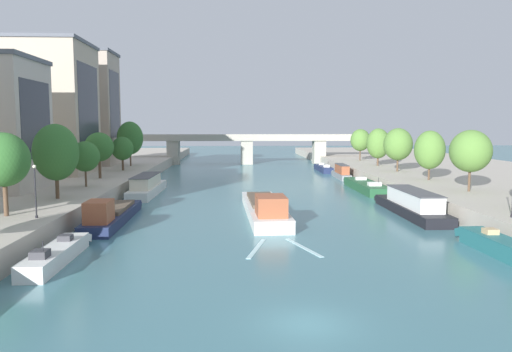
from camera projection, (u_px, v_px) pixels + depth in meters
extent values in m
plane|color=#42757F|center=(308.00, 324.00, 23.11)|extent=(400.00, 400.00, 0.00)
cube|color=#B7AD9E|center=(25.00, 180.00, 75.94)|extent=(36.00, 170.00, 1.90)
cube|color=#B7AD9E|center=(474.00, 177.00, 79.38)|extent=(36.00, 170.00, 1.90)
cube|color=silver|center=(264.00, 210.00, 50.97)|extent=(4.13, 18.93, 1.13)
cube|color=silver|center=(256.00, 195.00, 60.63)|extent=(3.38, 1.35, 0.93)
cube|color=silver|center=(264.00, 204.00, 50.90)|extent=(4.20, 18.93, 0.06)
cube|color=#9E5133|center=(271.00, 206.00, 44.46)|extent=(2.76, 3.85, 1.77)
cube|color=black|center=(269.00, 200.00, 46.31)|extent=(2.11, 0.10, 0.50)
cube|color=brown|center=(262.00, 200.00, 52.75)|extent=(3.06, 9.87, 0.36)
cylinder|color=#232328|center=(276.00, 208.00, 45.29)|extent=(0.07, 0.07, 1.10)
cube|color=silver|center=(303.00, 247.00, 37.56)|extent=(2.18, 5.82, 0.03)
cube|color=silver|center=(257.00, 248.00, 37.27)|extent=(1.82, 5.91, 0.03)
cube|color=silver|center=(56.00, 256.00, 33.31)|extent=(1.84, 9.32, 1.02)
cube|color=silver|center=(79.00, 237.00, 38.27)|extent=(1.72, 1.23, 0.87)
cube|color=silver|center=(55.00, 248.00, 33.25)|extent=(1.87, 9.32, 0.06)
cube|color=#38383D|center=(65.00, 238.00, 35.26)|extent=(0.91, 0.90, 0.40)
cube|color=#38383D|center=(40.00, 254.00, 30.63)|extent=(1.00, 1.10, 0.48)
cylinder|color=#232328|center=(43.00, 250.00, 30.43)|extent=(0.07, 0.07, 1.10)
cube|color=#1E284C|center=(113.00, 217.00, 47.50)|extent=(2.81, 14.99, 0.93)
cube|color=#1E284C|center=(129.00, 203.00, 55.27)|extent=(2.59, 1.22, 0.83)
cube|color=#1E284C|center=(113.00, 212.00, 47.45)|extent=(2.86, 14.99, 0.06)
cube|color=#9E5133|center=(99.00, 212.00, 42.29)|extent=(2.06, 3.01, 1.87)
cube|color=black|center=(103.00, 205.00, 43.76)|extent=(1.63, 0.04, 0.52)
cube|color=brown|center=(116.00, 207.00, 48.91)|extent=(2.17, 7.80, 0.36)
cylinder|color=#232328|center=(105.00, 215.00, 42.95)|extent=(0.07, 0.07, 1.10)
cube|color=silver|center=(147.00, 190.00, 66.25)|extent=(3.15, 14.64, 1.11)
cube|color=silver|center=(157.00, 183.00, 73.83)|extent=(2.71, 1.29, 0.92)
cube|color=silver|center=(147.00, 186.00, 66.19)|extent=(3.21, 14.64, 0.06)
cube|color=beige|center=(146.00, 181.00, 65.38)|extent=(2.53, 9.38, 1.49)
cube|color=#4C4C51|center=(146.00, 175.00, 65.30)|extent=(2.70, 9.67, 0.08)
cylinder|color=#232328|center=(144.00, 186.00, 61.79)|extent=(0.07, 0.07, 1.10)
cube|color=#23666B|center=(507.00, 250.00, 34.55)|extent=(2.17, 10.16, 1.18)
cube|color=#23666B|center=(468.00, 232.00, 39.90)|extent=(1.81, 1.30, 0.96)
cube|color=#23666B|center=(508.00, 241.00, 34.49)|extent=(2.21, 10.16, 0.06)
cube|color=tan|center=(490.00, 231.00, 36.67)|extent=(0.96, 0.93, 0.40)
cube|color=black|center=(411.00, 210.00, 51.46)|extent=(3.03, 15.42, 0.97)
cube|color=black|center=(387.00, 198.00, 59.45)|extent=(2.82, 1.22, 0.85)
cube|color=black|center=(411.00, 205.00, 51.41)|extent=(3.08, 15.42, 0.06)
cube|color=white|center=(414.00, 199.00, 50.56)|extent=(2.47, 9.87, 1.55)
cube|color=#4C4C51|center=(414.00, 191.00, 50.47)|extent=(2.65, 10.17, 0.08)
cylinder|color=#232328|center=(433.00, 207.00, 46.77)|extent=(0.07, 0.07, 1.10)
cube|color=#235633|center=(366.00, 187.00, 70.26)|extent=(3.14, 14.47, 1.13)
cube|color=#235633|center=(354.00, 180.00, 77.78)|extent=(2.94, 1.25, 0.93)
cube|color=#235633|center=(366.00, 182.00, 70.20)|extent=(3.20, 14.47, 0.06)
cube|color=white|center=(361.00, 178.00, 73.34)|extent=(1.55, 0.91, 0.40)
cube|color=white|center=(375.00, 184.00, 66.15)|extent=(1.70, 1.11, 0.48)
cylinder|color=#232328|center=(379.00, 182.00, 65.85)|extent=(0.07, 0.07, 1.10)
cube|color=gray|center=(341.00, 176.00, 86.36)|extent=(1.92, 9.84, 0.90)
cube|color=gray|center=(336.00, 172.00, 91.57)|extent=(1.62, 1.24, 0.81)
cube|color=gray|center=(341.00, 173.00, 86.31)|extent=(1.96, 9.84, 0.06)
cube|color=#9E5133|center=(342.00, 169.00, 85.74)|extent=(1.53, 6.30, 1.47)
cube|color=#4C4C51|center=(342.00, 165.00, 85.66)|extent=(1.64, 6.49, 0.08)
cylinder|color=#232328|center=(346.00, 171.00, 83.33)|extent=(0.07, 0.07, 1.10)
cube|color=#1E284C|center=(323.00, 169.00, 99.74)|extent=(2.06, 11.49, 1.04)
cube|color=#1E284C|center=(318.00, 166.00, 105.78)|extent=(1.89, 1.24, 0.89)
cube|color=#1E284C|center=(323.00, 166.00, 99.68)|extent=(2.10, 11.49, 0.06)
cube|color=white|center=(321.00, 164.00, 102.17)|extent=(0.99, 0.91, 0.40)
cube|color=white|center=(326.00, 166.00, 96.46)|extent=(1.09, 1.11, 0.48)
cylinder|color=#232328|center=(328.00, 164.00, 96.22)|extent=(0.07, 0.07, 1.10)
cylinder|color=brown|center=(5.00, 195.00, 40.19)|extent=(0.37, 0.37, 3.42)
ellipsoid|color=#336B2D|center=(4.00, 160.00, 39.89)|extent=(4.12, 4.12, 4.42)
cylinder|color=brown|center=(57.00, 183.00, 49.70)|extent=(0.38, 0.38, 3.14)
ellipsoid|color=#336B2D|center=(56.00, 152.00, 49.37)|extent=(4.48, 4.48, 5.71)
cylinder|color=brown|center=(86.00, 176.00, 59.44)|extent=(0.24, 0.24, 2.66)
ellipsoid|color=#336B2D|center=(85.00, 156.00, 59.20)|extent=(3.46, 3.46, 3.66)
cylinder|color=brown|center=(100.00, 167.00, 68.91)|extent=(0.40, 0.40, 3.27)
ellipsoid|color=#336B2D|center=(99.00, 147.00, 68.62)|extent=(4.00, 4.00, 4.07)
cylinder|color=brown|center=(123.00, 163.00, 80.87)|extent=(0.36, 0.36, 2.54)
ellipsoid|color=#336B2D|center=(122.00, 149.00, 80.63)|extent=(3.55, 3.55, 3.85)
cylinder|color=brown|center=(131.00, 157.00, 89.43)|extent=(0.28, 0.28, 3.45)
ellipsoid|color=#336B2D|center=(130.00, 138.00, 89.08)|extent=(4.68, 4.68, 5.97)
cylinder|color=brown|center=(469.00, 177.00, 55.09)|extent=(0.27, 0.27, 3.25)
ellipsoid|color=#568438|center=(471.00, 151.00, 54.79)|extent=(4.56, 4.56, 4.72)
cylinder|color=brown|center=(429.00, 170.00, 66.67)|extent=(0.27, 0.27, 2.66)
ellipsoid|color=#568438|center=(430.00, 150.00, 66.39)|extent=(4.08, 4.08, 5.22)
cylinder|color=brown|center=(397.00, 162.00, 79.03)|extent=(0.30, 0.30, 2.95)
ellipsoid|color=#568438|center=(398.00, 144.00, 78.73)|extent=(4.60, 4.60, 5.16)
cylinder|color=brown|center=(378.00, 159.00, 90.35)|extent=(0.34, 0.34, 2.58)
ellipsoid|color=#568438|center=(378.00, 143.00, 90.06)|extent=(4.22, 4.22, 5.48)
cylinder|color=brown|center=(360.00, 153.00, 103.14)|extent=(0.26, 0.26, 3.05)
ellipsoid|color=#568438|center=(360.00, 140.00, 102.85)|extent=(4.09, 4.09, 4.59)
cylinder|color=black|center=(36.00, 193.00, 39.27)|extent=(0.11, 0.11, 4.01)
sphere|color=#EAE5C6|center=(34.00, 167.00, 39.05)|extent=(0.28, 0.28, 0.28)
cylinder|color=black|center=(37.00, 217.00, 39.47)|extent=(0.22, 0.22, 0.20)
cylinder|color=black|center=(512.00, 216.00, 39.72)|extent=(0.22, 0.22, 0.20)
cube|color=#232833|center=(36.00, 120.00, 55.75)|extent=(0.04, 8.41, 8.77)
cube|color=#B2A38E|center=(43.00, 110.00, 74.96)|extent=(13.88, 12.93, 19.54)
cube|color=#565B66|center=(40.00, 43.00, 73.93)|extent=(14.30, 13.32, 0.50)
cube|color=#232833|center=(89.00, 103.00, 75.20)|extent=(0.04, 10.34, 11.73)
cube|color=#A89989|center=(77.00, 110.00, 91.40)|extent=(14.09, 9.53, 20.45)
cube|color=#4C515B|center=(75.00, 53.00, 90.31)|extent=(14.51, 9.81, 0.50)
cube|color=#232833|center=(115.00, 105.00, 91.63)|extent=(0.04, 7.62, 12.27)
cube|color=#ADA899|center=(247.00, 139.00, 117.59)|extent=(58.97, 4.40, 0.60)
cube|color=#ADA899|center=(247.00, 136.00, 115.52)|extent=(58.97, 0.30, 0.90)
cube|color=#ADA899|center=(246.00, 136.00, 119.50)|extent=(58.97, 0.30, 0.90)
cube|color=#ADA899|center=(173.00, 153.00, 117.06)|extent=(2.80, 3.60, 5.61)
cube|color=#ADA899|center=(247.00, 152.00, 117.91)|extent=(2.80, 3.60, 5.61)
cube|color=#ADA899|center=(319.00, 152.00, 118.75)|extent=(2.80, 3.60, 5.61)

